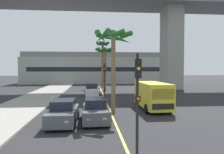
# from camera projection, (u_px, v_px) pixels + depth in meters

# --- Properties ---
(sidewalk_left) EXTENTS (4.80, 80.00, 0.15)m
(sidewalk_left) POSITION_uv_depth(u_px,v_px,m) (13.00, 111.00, 17.73)
(sidewalk_left) COLOR gray
(sidewalk_left) RESTS_ON ground
(lane_stripe_center) EXTENTS (0.14, 56.00, 0.01)m
(lane_stripe_center) POSITION_uv_depth(u_px,v_px,m) (104.00, 98.00, 26.43)
(lane_stripe_center) COLOR #DBCC4C
(lane_stripe_center) RESTS_ON ground
(bridge_overpass) EXTENTS (61.79, 8.00, 18.51)m
(bridge_overpass) POSITION_uv_depth(u_px,v_px,m) (109.00, 4.00, 36.96)
(bridge_overpass) COLOR slate
(bridge_overpass) RESTS_ON ground
(pier_building_backdrop) EXTENTS (35.79, 8.04, 7.44)m
(pier_building_backdrop) POSITION_uv_depth(u_px,v_px,m) (98.00, 68.00, 53.69)
(pier_building_backdrop) COLOR #ADB2A8
(pier_building_backdrop) RESTS_ON ground
(car_queue_front) EXTENTS (1.89, 4.13, 1.56)m
(car_queue_front) POSITION_uv_depth(u_px,v_px,m) (96.00, 111.00, 14.70)
(car_queue_front) COLOR #4C5156
(car_queue_front) RESTS_ON ground
(car_queue_second) EXTENTS (1.89, 4.13, 1.56)m
(car_queue_second) POSITION_uv_depth(u_px,v_px,m) (63.00, 113.00, 14.02)
(car_queue_second) COLOR #4C5156
(car_queue_second) RESTS_ON ground
(car_queue_third) EXTENTS (1.91, 4.14, 1.56)m
(car_queue_third) POSITION_uv_depth(u_px,v_px,m) (92.00, 90.00, 28.64)
(car_queue_third) COLOR white
(car_queue_third) RESTS_ON ground
(delivery_van) EXTENTS (2.27, 5.30, 2.36)m
(delivery_van) POSITION_uv_depth(u_px,v_px,m) (153.00, 95.00, 18.87)
(delivery_van) COLOR yellow
(delivery_van) RESTS_ON ground
(traffic_light_median_near) EXTENTS (0.24, 0.37, 4.20)m
(traffic_light_median_near) POSITION_uv_depth(u_px,v_px,m) (138.00, 90.00, 8.71)
(traffic_light_median_near) COLOR black
(traffic_light_median_near) RESTS_ON ground
(traffic_light_median_far) EXTENTS (0.24, 0.37, 4.20)m
(traffic_light_median_far) POSITION_uv_depth(u_px,v_px,m) (104.00, 77.00, 23.24)
(traffic_light_median_far) COLOR black
(traffic_light_median_far) RESTS_ON ground
(palm_tree_near_median) EXTENTS (3.05, 3.06, 6.92)m
(palm_tree_near_median) POSITION_uv_depth(u_px,v_px,m) (105.00, 57.00, 33.78)
(palm_tree_near_median) COLOR brown
(palm_tree_near_median) RESTS_ON ground
(palm_tree_mid_median) EXTENTS (3.11, 3.14, 6.67)m
(palm_tree_mid_median) POSITION_uv_depth(u_px,v_px,m) (113.00, 44.00, 17.10)
(palm_tree_mid_median) COLOR brown
(palm_tree_mid_median) RESTS_ON ground
(palm_tree_far_median) EXTENTS (2.66, 2.69, 8.84)m
(palm_tree_far_median) POSITION_uv_depth(u_px,v_px,m) (103.00, 52.00, 41.50)
(palm_tree_far_median) COLOR brown
(palm_tree_far_median) RESTS_ON ground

